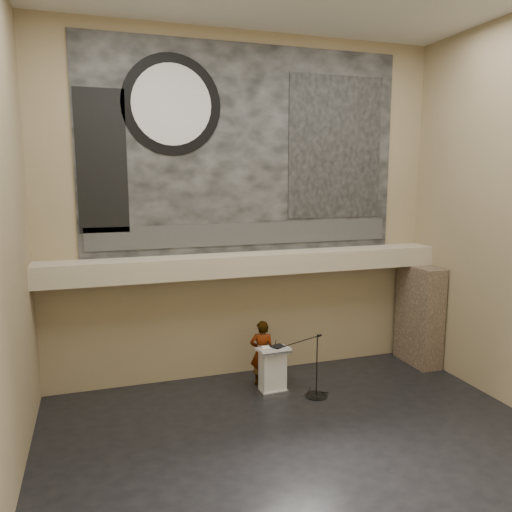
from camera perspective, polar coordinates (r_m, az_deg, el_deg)
name	(u,v)px	position (r m, az deg, el deg)	size (l,w,h in m)	color
floor	(308,450)	(10.11, 6.02, -21.15)	(10.00, 10.00, 0.00)	black
wall_back	(246,210)	(12.51, -1.14, 5.32)	(10.00, 0.02, 8.50)	#8E7D5A
wall_front	(480,263)	(5.42, 24.24, -0.69)	(10.00, 0.02, 8.50)	#8E7D5A
soffit	(251,264)	(12.28, -0.58, -0.87)	(10.00, 0.80, 0.50)	tan
sprinkler_left	(187,279)	(11.92, -7.87, -2.64)	(0.04, 0.04, 0.06)	#B2893D
sprinkler_right	(322,271)	(12.98, 7.53, -1.66)	(0.04, 0.04, 0.06)	#B2893D
banner	(246,150)	(12.46, -1.12, 11.97)	(8.00, 0.05, 5.00)	black
banner_text_strip	(247,234)	(12.49, -1.04, 2.55)	(7.76, 0.02, 0.55)	#2E2E2E
banner_clock_rim	(172,105)	(12.11, -9.61, 16.68)	(2.30, 2.30, 0.02)	black
banner_clock_face	(172,105)	(12.09, -9.60, 16.69)	(1.84, 1.84, 0.02)	silver
banner_building_print	(336,148)	(13.33, 9.08, 12.12)	(2.60, 0.02, 3.60)	black
banner_brick_print	(102,162)	(11.88, -17.22, 10.25)	(1.10, 0.02, 3.20)	black
stone_pier	(419,315)	(14.33, 18.15, -6.42)	(0.60, 1.40, 2.70)	#47392C
lectern	(273,370)	(12.11, 1.91, -12.86)	(0.76, 0.56, 1.14)	silver
binder	(277,346)	(11.93, 2.47, -10.29)	(0.30, 0.24, 0.04)	black
papers	(267,348)	(11.87, 1.29, -10.46)	(0.23, 0.32, 0.01)	white
speaker_person	(262,353)	(12.41, 0.69, -11.00)	(0.59, 0.39, 1.62)	silver
mic_stand	(315,387)	(12.06, 6.76, -14.69)	(1.44, 0.76, 1.50)	black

